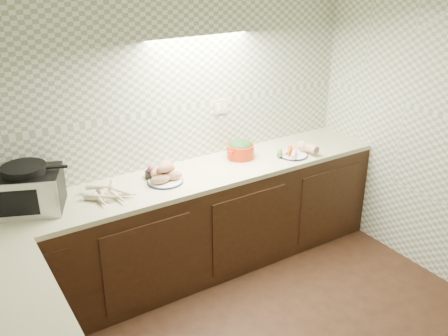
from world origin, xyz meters
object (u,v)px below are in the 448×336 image
veg_plate (297,150)px  parsnip_pile (101,195)px  onion_bowl (154,173)px  toaster_oven (27,189)px  dutch_oven (240,149)px  sweet_potato_plate (164,174)px

veg_plate → parsnip_pile: bearing=176.8°
parsnip_pile → veg_plate: size_ratio=1.25×
parsnip_pile → onion_bowl: size_ratio=3.01×
toaster_oven → parsnip_pile: bearing=8.6°
dutch_oven → veg_plate: size_ratio=0.88×
sweet_potato_plate → onion_bowl: 0.13m
toaster_oven → parsnip_pile: size_ratio=1.30×
dutch_oven → veg_plate: dutch_oven is taller
toaster_oven → onion_bowl: bearing=23.8°
toaster_oven → onion_bowl: size_ratio=3.90×
onion_bowl → sweet_potato_plate: bearing=-73.5°
sweet_potato_plate → veg_plate: size_ratio=0.82×
sweet_potato_plate → toaster_oven: bearing=174.3°
sweet_potato_plate → onion_bowl: sweet_potato_plate is taller
toaster_oven → parsnip_pile: toaster_oven is taller
onion_bowl → veg_plate: size_ratio=0.41×
toaster_oven → onion_bowl: 0.95m
parsnip_pile → dutch_oven: 1.29m
toaster_oven → sweet_potato_plate: toaster_oven is taller
toaster_oven → dutch_oven: 1.75m
parsnip_pile → veg_plate: 1.74m
toaster_oven → sweet_potato_plate: (0.98, -0.10, -0.09)m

